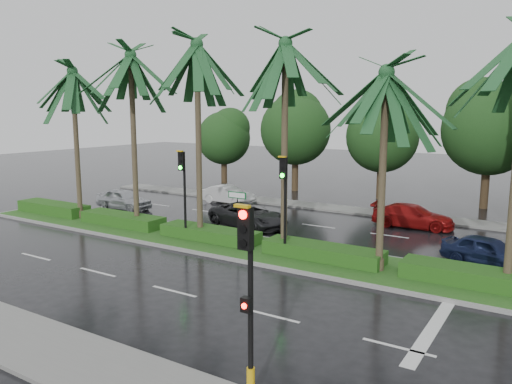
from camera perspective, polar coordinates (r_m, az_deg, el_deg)
The scene contains 17 objects.
ground at distance 22.07m, azimuth -0.65°, elevation -7.43°, with size 120.00×120.00×0.00m, color black.
near_sidewalk at distance 15.10m, azimuth -23.03°, elevation -16.09°, with size 40.00×2.40×0.12m, color slate.
far_sidewalk at distance 32.51m, azimuth 10.88°, elevation -2.05°, with size 40.00×2.00×0.12m, color slate.
median at distance 22.86m, azimuth 0.71°, elevation -6.64°, with size 36.00×4.00×0.15m.
hedge at distance 22.76m, azimuth 0.71°, elevation -5.74°, with size 35.20×1.40×0.60m.
lane_markings at distance 20.29m, azimuth 5.99°, elevation -8.98°, with size 34.00×13.06×0.01m.
palm_row at distance 22.75m, azimuth -1.99°, elevation 13.76°, with size 26.30×4.20×10.04m.
signal_near at distance 10.71m, azimuth -0.90°, elevation -11.72°, with size 0.34×0.45×4.36m.
signal_median_left at distance 24.01m, azimuth -8.33°, elevation 1.16°, with size 0.34×0.42×4.36m.
signal_median_right at distance 20.90m, azimuth 3.24°, elevation 0.04°, with size 0.34×0.42×4.36m.
street_sign at distance 22.49m, azimuth -2.14°, elevation -1.55°, with size 0.95×0.09×2.60m.
bg_trees at distance 37.20m, azimuth 14.27°, elevation 6.80°, with size 32.45×5.89×8.50m.
car_silver at distance 33.50m, azimuth -14.89°, elevation -0.80°, with size 3.95×1.59×1.35m, color #B8BAC0.
car_white at distance 34.54m, azimuth -3.24°, elevation -0.28°, with size 3.80×1.33×1.25m, color silver.
car_darkgrey at distance 27.44m, azimuth -0.85°, elevation -2.68°, with size 4.81×2.22×1.34m, color black.
car_red at distance 28.72m, azimuth 17.48°, elevation -2.64°, with size 4.38×1.78×1.27m, color maroon.
car_blue at distance 22.74m, azimuth 25.00°, elevation -6.18°, with size 3.68×1.48×1.25m, color #162044.
Camera 1 is at (11.46, -17.77, 6.33)m, focal length 35.00 mm.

